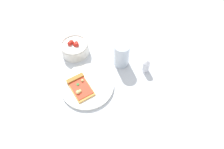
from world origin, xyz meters
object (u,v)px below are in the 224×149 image
at_px(pizza_slice_main, 80,86).
at_px(soda_glass, 122,56).
at_px(paper_napkin, 135,129).
at_px(salad_bowl, 75,48).
at_px(pepper_shaker, 146,66).
at_px(plate, 87,86).

relative_size(pizza_slice_main, soda_glass, 1.14).
bearing_deg(paper_napkin, pizza_slice_main, 5.87).
height_order(soda_glass, paper_napkin, soda_glass).
height_order(pizza_slice_main, salad_bowl, salad_bowl).
bearing_deg(salad_bowl, soda_glass, -151.96).
xyz_separation_m(pizza_slice_main, soda_glass, (-0.03, -0.23, 0.04)).
bearing_deg(salad_bowl, pepper_shaker, -153.60).
bearing_deg(soda_glass, pepper_shaker, -156.80).
xyz_separation_m(plate, pepper_shaker, (-0.13, -0.25, 0.03)).
relative_size(paper_napkin, pepper_shaker, 1.94).
height_order(plate, pepper_shaker, pepper_shaker).
bearing_deg(salad_bowl, paper_napkin, 169.13).
bearing_deg(pizza_slice_main, plate, -120.82).
bearing_deg(salad_bowl, plate, 154.42).
height_order(plate, paper_napkin, plate).
xyz_separation_m(paper_napkin, pepper_shaker, (0.15, -0.25, 0.03)).
height_order(salad_bowl, soda_glass, soda_glass).
distance_m(pizza_slice_main, salad_bowl, 0.21).
distance_m(pizza_slice_main, soda_glass, 0.24).
height_order(plate, pizza_slice_main, pizza_slice_main).
distance_m(salad_bowl, paper_napkin, 0.48).
height_order(plate, soda_glass, soda_glass).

